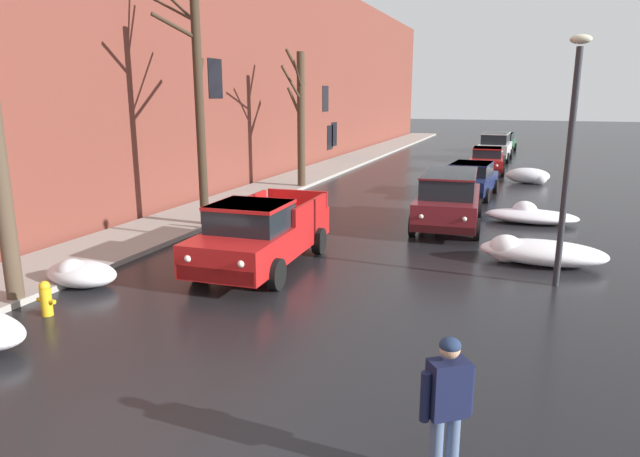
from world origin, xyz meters
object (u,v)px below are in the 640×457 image
at_px(fire_hydrant, 46,298).
at_px(bare_tree_mid_block, 300,116).
at_px(pedestrian_with_coffee, 447,400).
at_px(suv_white_queued_behind_truck, 495,146).
at_px(suv_maroon_parked_kerbside_close, 449,198).
at_px(pickup_truck_red_approaching_near_lane, 261,234).
at_px(sedan_darkblue_parked_kerbside_mid, 470,179).
at_px(sedan_red_parked_far_down_block, 487,160).
at_px(sedan_green_at_far_intersection, 503,142).
at_px(street_lamp_post, 569,150).
at_px(bare_tree_second_along_sidewalk, 198,102).

bearing_deg(fire_hydrant, bare_tree_mid_block, 94.05).
height_order(pedestrian_with_coffee, fire_hydrant, pedestrian_with_coffee).
bearing_deg(suv_white_queued_behind_truck, bare_tree_mid_block, -117.14).
distance_m(suv_maroon_parked_kerbside_close, fire_hydrant, 12.22).
bearing_deg(bare_tree_mid_block, pickup_truck_red_approaching_near_lane, -72.38).
bearing_deg(suv_white_queued_behind_truck, pedestrian_with_coffee, -87.57).
bearing_deg(suv_white_queued_behind_truck, sedan_darkblue_parked_kerbside_mid, -90.69).
bearing_deg(fire_hydrant, pickup_truck_red_approaching_near_lane, 59.07).
bearing_deg(suv_white_queued_behind_truck, sedan_red_parked_far_down_block, -90.45).
distance_m(sedan_green_at_far_intersection, pedestrian_with_coffee, 39.58).
height_order(pickup_truck_red_approaching_near_lane, sedan_green_at_far_intersection, pickup_truck_red_approaching_near_lane).
xyz_separation_m(pickup_truck_red_approaching_near_lane, pedestrian_with_coffee, (5.45, -6.58, 0.15)).
bearing_deg(pedestrian_with_coffee, pickup_truck_red_approaching_near_lane, 129.65).
relative_size(sedan_darkblue_parked_kerbside_mid, sedan_red_parked_far_down_block, 1.07).
bearing_deg(pickup_truck_red_approaching_near_lane, suv_maroon_parked_kerbside_close, 58.33).
height_order(sedan_darkblue_parked_kerbside_mid, suv_white_queued_behind_truck, suv_white_queued_behind_truck).
height_order(bare_tree_mid_block, pedestrian_with_coffee, bare_tree_mid_block).
bearing_deg(sedan_darkblue_parked_kerbside_mid, bare_tree_mid_block, -174.81).
bearing_deg(suv_maroon_parked_kerbside_close, sedan_darkblue_parked_kerbside_mid, 89.18).
distance_m(suv_maroon_parked_kerbside_close, sedan_red_parked_far_down_block, 13.97).
xyz_separation_m(sedan_darkblue_parked_kerbside_mid, sedan_green_at_far_intersection, (0.37, 20.59, -0.00)).
bearing_deg(sedan_red_parked_far_down_block, suv_maroon_parked_kerbside_close, -90.86).
relative_size(bare_tree_mid_block, sedan_green_at_far_intersection, 1.42).
bearing_deg(fire_hydrant, suv_white_queued_behind_truck, 78.00).
xyz_separation_m(suv_maroon_parked_kerbside_close, sedan_green_at_far_intersection, (0.46, 26.86, -0.24)).
bearing_deg(street_lamp_post, sedan_green_at_far_intersection, 94.78).
bearing_deg(bare_tree_second_along_sidewalk, sedan_red_parked_far_down_block, 65.18).
distance_m(sedan_red_parked_far_down_block, fire_hydrant, 25.26).
bearing_deg(fire_hydrant, sedan_red_parked_far_down_block, 74.94).
bearing_deg(bare_tree_mid_block, pedestrian_with_coffee, -63.36).
distance_m(suv_maroon_parked_kerbside_close, pedestrian_with_coffee, 12.80).
distance_m(sedan_red_parked_far_down_block, street_lamp_post, 19.35).
height_order(bare_tree_second_along_sidewalk, sedan_darkblue_parked_kerbside_mid, bare_tree_second_along_sidewalk).
relative_size(pickup_truck_red_approaching_near_lane, sedan_red_parked_far_down_block, 1.30).
xyz_separation_m(bare_tree_mid_block, pickup_truck_red_approaching_near_lane, (3.72, -11.70, -2.44)).
relative_size(sedan_darkblue_parked_kerbside_mid, sedan_green_at_far_intersection, 0.97).
xyz_separation_m(bare_tree_second_along_sidewalk, sedan_green_at_far_intersection, (7.99, 29.63, -3.26)).
distance_m(pickup_truck_red_approaching_near_lane, suv_white_queued_behind_truck, 27.12).
distance_m(bare_tree_second_along_sidewalk, suv_maroon_parked_kerbside_close, 8.57).
xyz_separation_m(sedan_green_at_far_intersection, street_lamp_post, (2.67, -31.88, 2.33)).
xyz_separation_m(suv_white_queued_behind_truck, street_lamp_post, (2.87, -25.72, 2.09)).
height_order(bare_tree_mid_block, pickup_truck_red_approaching_near_lane, bare_tree_mid_block).
bearing_deg(street_lamp_post, bare_tree_second_along_sidewalk, 168.10).
xyz_separation_m(pickup_truck_red_approaching_near_lane, sedan_red_parked_far_down_block, (3.98, 20.08, -0.13)).
height_order(bare_tree_mid_block, sedan_darkblue_parked_kerbside_mid, bare_tree_mid_block).
bearing_deg(pickup_truck_red_approaching_near_lane, sedan_red_parked_far_down_block, 78.79).
height_order(bare_tree_second_along_sidewalk, pickup_truck_red_approaching_near_lane, bare_tree_second_along_sidewalk).
relative_size(bare_tree_mid_block, pickup_truck_red_approaching_near_lane, 1.21).
height_order(suv_maroon_parked_kerbside_close, pedestrian_with_coffee, suv_maroon_parked_kerbside_close).
xyz_separation_m(sedan_red_parked_far_down_block, street_lamp_post, (2.92, -18.98, 2.33)).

